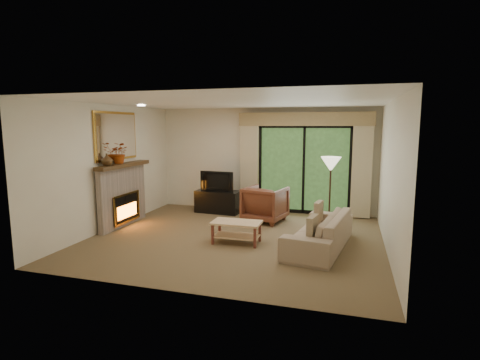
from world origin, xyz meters
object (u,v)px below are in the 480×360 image
(armchair, at_px, (265,204))
(coffee_table, at_px, (237,232))
(media_console, at_px, (218,202))
(sofa, at_px, (319,231))

(armchair, bearing_deg, coffee_table, 97.20)
(media_console, relative_size, coffee_table, 1.22)
(media_console, relative_size, sofa, 0.52)
(armchair, relative_size, coffee_table, 0.97)
(media_console, bearing_deg, sofa, -34.17)
(media_console, height_order, sofa, sofa)
(sofa, relative_size, coffee_table, 2.34)
(media_console, distance_m, sofa, 3.38)
(media_console, distance_m, coffee_table, 2.52)
(coffee_table, bearing_deg, armchair, 83.61)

